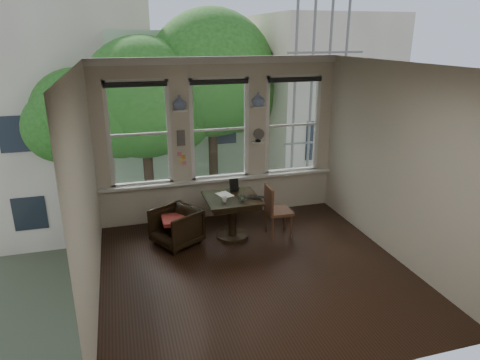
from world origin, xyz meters
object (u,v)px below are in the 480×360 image
object	(u,v)px
table	(232,217)
laptop	(256,198)
armchair_left	(176,227)
mug	(225,199)
side_chair_right	(279,211)

from	to	relation	value
table	laptop	world-z (taller)	laptop
table	armchair_left	bearing A→B (deg)	179.17
laptop	armchair_left	bearing A→B (deg)	-162.80
armchair_left	mug	distance (m)	0.94
table	mug	size ratio (longest dim) A/B	9.57
laptop	mug	world-z (taller)	mug
laptop	table	bearing A→B (deg)	178.81
armchair_left	side_chair_right	bearing A→B (deg)	54.75
mug	armchair_left	bearing A→B (deg)	166.61
table	laptop	xyz separation A→B (m)	(0.36, -0.18, 0.39)
side_chair_right	laptop	bearing A→B (deg)	97.12
side_chair_right	table	bearing A→B (deg)	81.77
armchair_left	mug	bearing A→B (deg)	46.33
armchair_left	side_chair_right	xyz separation A→B (m)	(1.77, -0.15, 0.14)
armchair_left	laptop	xyz separation A→B (m)	(1.32, -0.20, 0.44)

